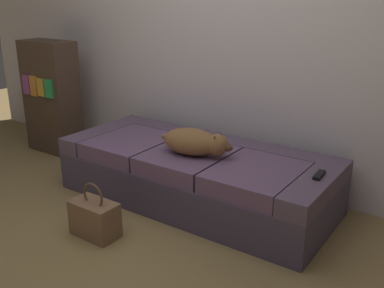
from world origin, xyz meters
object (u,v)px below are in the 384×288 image
(dog_tan, at_px, (196,142))
(bookshelf, at_px, (52,97))
(handbag, at_px, (95,218))
(tv_remote, at_px, (319,175))
(couch, at_px, (196,175))

(dog_tan, height_order, bookshelf, bookshelf)
(handbag, height_order, bookshelf, bookshelf)
(tv_remote, relative_size, handbag, 0.40)
(couch, relative_size, bookshelf, 1.89)
(couch, height_order, dog_tan, dog_tan)
(dog_tan, distance_m, tv_remote, 0.88)
(handbag, distance_m, bookshelf, 1.89)
(handbag, bearing_deg, dog_tan, 65.28)
(couch, distance_m, bookshelf, 1.86)
(dog_tan, bearing_deg, bookshelf, 172.44)
(couch, height_order, handbag, couch)
(couch, xyz_separation_m, tv_remote, (0.94, 0.01, 0.23))
(handbag, bearing_deg, tv_remote, 34.74)
(dog_tan, xyz_separation_m, bookshelf, (-1.90, 0.25, 0.03))
(bookshelf, bearing_deg, handbag, -31.16)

